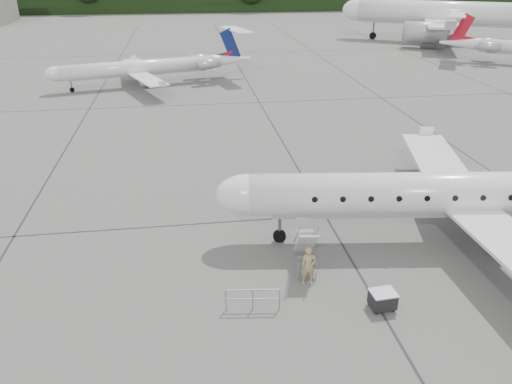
{
  "coord_description": "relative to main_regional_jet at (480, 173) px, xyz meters",
  "views": [
    {
      "loc": [
        -11.16,
        -18.32,
        13.17
      ],
      "look_at": [
        -7.83,
        4.83,
        2.3
      ],
      "focal_mm": 35.0,
      "sensor_mm": 36.0,
      "label": 1
    }
  ],
  "objects": [
    {
      "name": "ground",
      "position": [
        -2.91,
        -2.35,
        -3.73
      ],
      "size": [
        320.0,
        320.0,
        0.0
      ],
      "primitive_type": "plane",
      "color": "#61615F",
      "rests_on": "ground"
    },
    {
      "name": "main_regional_jet",
      "position": [
        0.0,
        0.0,
        0.0
      ],
      "size": [
        31.4,
        24.31,
        7.45
      ],
      "primitive_type": null,
      "rotation": [
        0.0,
        0.0,
        -0.12
      ],
      "color": "silver",
      "rests_on": "ground"
    },
    {
      "name": "airstair",
      "position": [
        -8.95,
        -1.22,
        -2.56
      ],
      "size": [
        1.14,
        2.51,
        2.34
      ],
      "primitive_type": null,
      "rotation": [
        0.0,
        0.0,
        -0.12
      ],
      "color": "silver",
      "rests_on": "ground"
    },
    {
      "name": "passenger",
      "position": [
        -9.12,
        -2.57,
        -2.82
      ],
      "size": [
        0.69,
        0.47,
        1.82
      ],
      "primitive_type": "imported",
      "rotation": [
        0.0,
        0.0,
        -0.06
      ],
      "color": "#988453",
      "rests_on": "ground"
    },
    {
      "name": "safety_railing",
      "position": [
        -11.83,
        -4.1,
        -3.23
      ],
      "size": [
        2.19,
        0.35,
        1.0
      ],
      "primitive_type": null,
      "rotation": [
        0.0,
        0.0,
        -0.12
      ],
      "color": "gray",
      "rests_on": "ground"
    },
    {
      "name": "baggage_cart",
      "position": [
        -6.48,
        -4.77,
        -3.3
      ],
      "size": [
        1.05,
        0.88,
        0.86
      ],
      "primitive_type": null,
      "rotation": [
        0.0,
        0.0,
        0.07
      ],
      "color": "black",
      "rests_on": "ground"
    },
    {
      "name": "bg_narrowbody",
      "position": [
        31.38,
        64.71,
        3.17
      ],
      "size": [
        47.12,
        43.09,
        13.8
      ],
      "primitive_type": null,
      "rotation": [
        0.0,
        0.0,
        -0.52
      ],
      "color": "silver",
      "rests_on": "ground"
    },
    {
      "name": "bg_regional_left",
      "position": [
        -19.11,
        38.03,
        -0.8
      ],
      "size": [
        25.65,
        21.14,
        5.86
      ],
      "primitive_type": null,
      "rotation": [
        0.0,
        0.0,
        0.25
      ],
      "color": "silver",
      "rests_on": "ground"
    }
  ]
}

